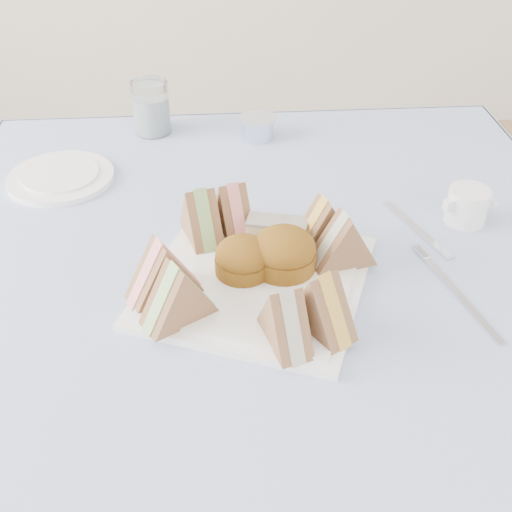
{
  "coord_description": "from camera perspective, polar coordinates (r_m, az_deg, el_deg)",
  "views": [
    {
      "loc": [
        -0.07,
        -0.75,
        1.31
      ],
      "look_at": [
        -0.02,
        -0.06,
        0.8
      ],
      "focal_mm": 45.0,
      "sensor_mm": 36.0,
      "label": 1
    }
  ],
  "objects": [
    {
      "name": "scone_right",
      "position": [
        0.89,
        2.5,
        0.38
      ],
      "size": [
        0.09,
        0.09,
        0.06
      ],
      "primitive_type": "cylinder",
      "rotation": [
        0.0,
        0.0,
        -0.05
      ],
      "color": "brown",
      "rests_on": "serving_plate"
    },
    {
      "name": "scone_left",
      "position": [
        0.88,
        -1.18,
        -0.18
      ],
      "size": [
        0.1,
        0.1,
        0.05
      ],
      "primitive_type": "cylinder",
      "rotation": [
        0.0,
        0.0,
        -0.37
      ],
      "color": "brown",
      "rests_on": "serving_plate"
    },
    {
      "name": "side_plate",
      "position": [
        1.18,
        -16.97,
        6.68
      ],
      "size": [
        0.23,
        0.23,
        0.01
      ],
      "primitive_type": "cylinder",
      "rotation": [
        0.0,
        0.0,
        -0.33
      ],
      "color": "white",
      "rests_on": "tablecloth"
    },
    {
      "name": "sandwich_br_b",
      "position": [
        0.94,
        6.01,
        3.05
      ],
      "size": [
        0.1,
        0.07,
        0.08
      ],
      "primitive_type": null,
      "rotation": [
        0.0,
        0.0,
        -2.81
      ],
      "color": "brown",
      "rests_on": "serving_plate"
    },
    {
      "name": "sandwich_bl_b",
      "position": [
        0.97,
        -2.09,
        4.43
      ],
      "size": [
        0.07,
        0.1,
        0.08
      ],
      "primitive_type": null,
      "rotation": [
        0.0,
        0.0,
        1.85
      ],
      "color": "brown",
      "rests_on": "serving_plate"
    },
    {
      "name": "sandwich_bl_a",
      "position": [
        0.95,
        -4.91,
        3.76
      ],
      "size": [
        0.07,
        0.1,
        0.08
      ],
      "primitive_type": null,
      "rotation": [
        0.0,
        0.0,
        1.85
      ],
      "color": "brown",
      "rests_on": "serving_plate"
    },
    {
      "name": "table",
      "position": [
        1.21,
        0.93,
        -14.46
      ],
      "size": [
        0.9,
        0.9,
        0.74
      ],
      "primitive_type": "cube",
      "color": "brown",
      "rests_on": "floor"
    },
    {
      "name": "fork",
      "position": [
        0.91,
        17.76,
        -3.6
      ],
      "size": [
        0.05,
        0.18,
        0.0
      ],
      "primitive_type": "cube",
      "rotation": [
        0.0,
        0.0,
        0.24
      ],
      "color": "silver",
      "rests_on": "tablecloth"
    },
    {
      "name": "water_glass",
      "position": [
        1.3,
        -9.31,
        12.92
      ],
      "size": [
        0.09,
        0.09,
        0.1
      ],
      "primitive_type": "cylinder",
      "rotation": [
        0.0,
        0.0,
        -0.23
      ],
      "color": "white",
      "rests_on": "tablecloth"
    },
    {
      "name": "knife",
      "position": [
        1.03,
        14.08,
        2.32
      ],
      "size": [
        0.07,
        0.16,
        0.0
      ],
      "primitive_type": "cube",
      "rotation": [
        0.0,
        0.0,
        0.35
      ],
      "color": "silver",
      "rests_on": "tablecloth"
    },
    {
      "name": "tea_strainer",
      "position": [
        1.27,
        0.16,
        11.28
      ],
      "size": [
        0.09,
        0.09,
        0.04
      ],
      "primitive_type": "cylinder",
      "rotation": [
        0.0,
        0.0,
        -0.37
      ],
      "color": "silver",
      "rests_on": "tablecloth"
    },
    {
      "name": "sandwich_fl_a",
      "position": [
        0.84,
        -8.32,
        -1.1
      ],
      "size": [
        0.11,
        0.08,
        0.09
      ],
      "primitive_type": null,
      "rotation": [
        0.0,
        0.0,
        0.44
      ],
      "color": "brown",
      "rests_on": "serving_plate"
    },
    {
      "name": "sandwich_fr_a",
      "position": [
        0.79,
        5.88,
        -4.0
      ],
      "size": [
        0.09,
        0.1,
        0.08
      ],
      "primitive_type": null,
      "rotation": [
        0.0,
        0.0,
        -1.0
      ],
      "color": "brown",
      "rests_on": "serving_plate"
    },
    {
      "name": "pastry_slice",
      "position": [
        0.94,
        1.88,
        2.16
      ],
      "size": [
        0.09,
        0.06,
        0.04
      ],
      "primitive_type": "cube",
      "rotation": [
        0.0,
        0.0,
        -0.25
      ],
      "color": "beige",
      "rests_on": "serving_plate"
    },
    {
      "name": "serving_plate",
      "position": [
        0.89,
        -0.0,
        -2.26
      ],
      "size": [
        0.37,
        0.37,
        0.01
      ],
      "primitive_type": "cube",
      "rotation": [
        0.0,
        0.0,
        -0.37
      ],
      "color": "white",
      "rests_on": "tablecloth"
    },
    {
      "name": "sandwich_fl_b",
      "position": [
        0.8,
        -6.99,
        -3.16
      ],
      "size": [
        0.11,
        0.09,
        0.09
      ],
      "primitive_type": null,
      "rotation": [
        0.0,
        0.0,
        0.55
      ],
      "color": "brown",
      "rests_on": "serving_plate"
    },
    {
      "name": "sandwich_br_a",
      "position": [
        0.9,
        7.79,
        1.53
      ],
      "size": [
        0.1,
        0.07,
        0.08
      ],
      "primitive_type": null,
      "rotation": [
        0.0,
        0.0,
        -2.89
      ],
      "color": "brown",
      "rests_on": "serving_plate"
    },
    {
      "name": "tablecloth",
      "position": [
        0.95,
        1.15,
        -0.22
      ],
      "size": [
        1.02,
        1.02,
        0.01
      ],
      "primitive_type": "cube",
      "color": "#ABC3E9",
      "rests_on": "table"
    },
    {
      "name": "sandwich_fr_b",
      "position": [
        0.77,
        2.62,
        -5.31
      ],
      "size": [
        0.07,
        0.1,
        0.08
      ],
      "primitive_type": null,
      "rotation": [
        0.0,
        0.0,
        -1.29
      ],
      "color": "brown",
      "rests_on": "serving_plate"
    },
    {
      "name": "creamer_jug",
      "position": [
        1.06,
        18.26,
        4.26
      ],
      "size": [
        0.08,
        0.08,
        0.06
      ],
      "primitive_type": "cylinder",
      "rotation": [
        0.0,
        0.0,
        0.35
      ],
      "color": "white",
      "rests_on": "tablecloth"
    }
  ]
}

